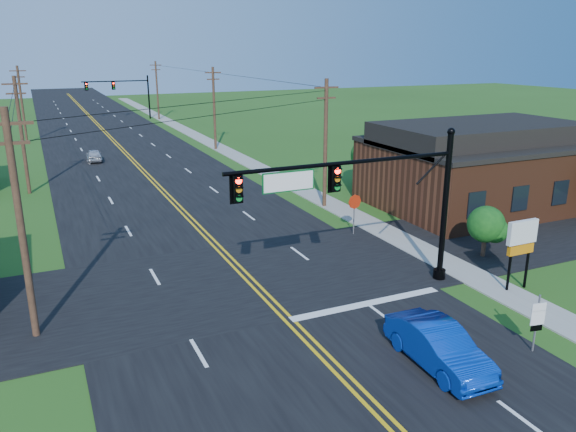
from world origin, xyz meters
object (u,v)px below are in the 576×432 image
signal_mast_far (120,91)px  blue_car (438,347)px  stop_sign (355,206)px  route_sign (537,319)px  signal_mast_main (366,196)px

signal_mast_far → blue_car: size_ratio=2.33×
signal_mast_far → stop_sign: bearing=-86.4°
blue_car → route_sign: size_ratio=2.02×
signal_mast_main → blue_car: bearing=-96.8°
route_sign → signal_mast_main: bearing=125.3°
stop_sign → blue_car: bearing=-113.2°
signal_mast_main → stop_sign: (4.16, 7.71, -2.93)m
stop_sign → signal_mast_far: bearing=89.7°
route_sign → stop_sign: size_ratio=0.92×
signal_mast_main → signal_mast_far: size_ratio=1.03×
route_sign → stop_sign: bearing=97.4°
blue_car → stop_sign: size_ratio=1.86×
route_sign → signal_mast_far: bearing=103.4°
signal_mast_main → signal_mast_far: bearing=89.9°
signal_mast_far → stop_sign: 64.47m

